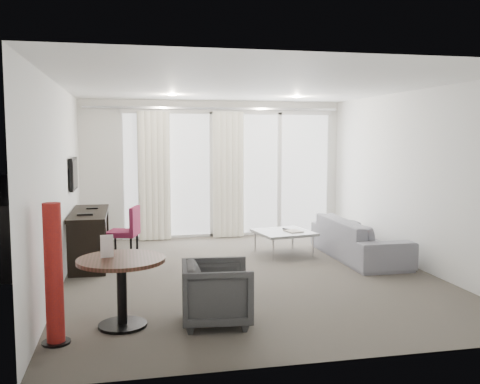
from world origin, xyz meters
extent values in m
cube|color=#4F4941|center=(0.00, 0.00, 0.00)|extent=(5.00, 6.00, 0.00)
cube|color=white|center=(0.00, 0.00, 2.60)|extent=(5.00, 6.00, 0.00)
cube|color=silver|center=(-2.50, 0.00, 1.30)|extent=(0.00, 6.00, 2.60)
cube|color=silver|center=(2.50, 0.00, 1.30)|extent=(0.00, 6.00, 2.60)
cube|color=silver|center=(0.00, -3.00, 1.30)|extent=(5.00, 0.00, 2.60)
cylinder|color=#FFE0B2|center=(-0.90, 1.60, 2.59)|extent=(0.12, 0.12, 0.02)
cylinder|color=#FFE0B2|center=(1.20, 1.60, 2.59)|extent=(0.12, 0.12, 0.02)
cylinder|color=maroon|center=(-2.33, -2.08, 0.66)|extent=(0.30, 0.30, 1.32)
imported|color=#353435|center=(-0.77, -1.87, 0.32)|extent=(0.77, 0.75, 0.65)
imported|color=gray|center=(1.94, 0.63, 0.31)|extent=(0.84, 2.14, 0.63)
cube|color=#4D4D50|center=(0.30, 4.50, -0.06)|extent=(5.60, 3.00, 0.12)
camera|label=1|loc=(-1.66, -7.15, 1.92)|focal=40.00mm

